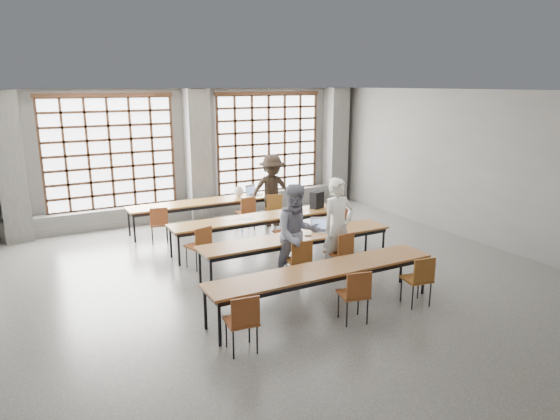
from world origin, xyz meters
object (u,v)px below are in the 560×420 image
object	(u,v)px
chair_front_right	(341,250)
mouse	(338,229)
phone	(308,235)
student_female	(297,234)
green_box	(293,233)
chair_back_left	(159,221)
chair_mid_left	(200,243)
red_pouch	(241,318)
laptop_back	(253,192)
chair_mid_right	(340,221)
desk_row_a	(207,203)
chair_back_right	(274,206)
desk_row_d	(323,272)
student_male	(338,227)
student_back	(272,191)
laptop_front	(320,228)
chair_near_mid	(356,291)
plastic_bag	(239,191)
chair_back_mid	(246,210)
chair_near_right	(419,276)
desk_row_b	(258,219)
chair_mid_centre	(287,230)
chair_front_left	(300,257)
backpack	(317,200)
chair_near_left	(243,318)
desk_row_c	(298,239)

from	to	relation	value
chair_front_right	mouse	world-z (taller)	chair_front_right
phone	student_female	bearing A→B (deg)	-140.19
student_female	green_box	world-z (taller)	student_female
chair_back_left	mouse	xyz separation A→B (m)	(2.88, -3.07, 0.21)
chair_mid_left	red_pouch	world-z (taller)	chair_mid_left
student_female	laptop_back	xyz separation A→B (m)	(1.11, 4.29, -0.15)
mouse	chair_mid_right	bearing A→B (deg)	53.60
chair_mid_left	chair_mid_right	size ratio (longest dim) A/B	1.00
desk_row_a	chair_back_right	xyz separation A→B (m)	(1.58, -0.63, -0.13)
desk_row_a	red_pouch	xyz separation A→B (m)	(-1.71, -5.96, -0.16)
desk_row_d	student_male	xyz separation A→B (m)	(1.12, 1.23, 0.29)
student_back	chair_mid_right	bearing A→B (deg)	-62.45
chair_front_right	red_pouch	bearing A→B (deg)	-149.81
laptop_front	red_pouch	size ratio (longest dim) A/B	2.30
chair_near_mid	plastic_bag	bearing A→B (deg)	83.18
chair_back_mid	green_box	bearing A→B (deg)	-96.47
chair_back_left	chair_near_right	xyz separation A→B (m)	(2.89, -5.41, 0.00)
chair_back_left	chair_near_mid	xyz separation A→B (m)	(1.59, -5.41, 0.00)
desk_row_d	chair_mid_right	world-z (taller)	chair_mid_right
desk_row_b	green_box	distance (m)	1.60
laptop_front	laptop_back	xyz separation A→B (m)	(0.24, 3.68, 0.00)
chair_mid_centre	phone	size ratio (longest dim) A/B	6.77
chair_mid_centre	chair_back_right	bearing A→B (deg)	70.17
chair_front_left	laptop_back	size ratio (longest dim) A/B	1.98
mouse	backpack	size ratio (longest dim) A/B	0.24
student_male	phone	size ratio (longest dim) A/B	14.64
chair_near_left	chair_back_mid	bearing A→B (deg)	65.01
desk_row_d	chair_back_mid	world-z (taller)	chair_back_mid
chair_back_right	laptop_back	distance (m)	0.81
chair_back_right	backpack	world-z (taller)	backpack
chair_near_mid	student_female	distance (m)	1.90
chair_mid_centre	chair_front_right	world-z (taller)	same
student_back	laptop_front	distance (m)	3.12
chair_mid_right	chair_near_right	size ratio (longest dim) A/B	1.00
desk_row_b	laptop_back	distance (m)	2.29
chair_near_left	student_male	size ratio (longest dim) A/B	0.46
laptop_back	red_pouch	bearing A→B (deg)	-116.62
student_male	chair_mid_centre	bearing A→B (deg)	95.23
chair_back_mid	chair_near_right	distance (m)	5.45
student_back	laptop_front	world-z (taller)	student_back
laptop_front	laptop_back	world-z (taller)	same
chair_mid_right	chair_near_right	world-z (taller)	same
chair_back_mid	chair_near_left	xyz separation A→B (m)	(-2.52, -5.41, 0.00)
desk_row_b	plastic_bag	bearing A→B (deg)	77.68
desk_row_b	chair_mid_centre	distance (m)	0.76
chair_front_left	chair_front_right	xyz separation A→B (m)	(0.93, -0.00, 0.00)
desk_row_c	red_pouch	distance (m)	3.19
desk_row_a	student_back	world-z (taller)	student_back
chair_back_left	student_back	distance (m)	3.05
chair_back_right	phone	distance (m)	3.28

